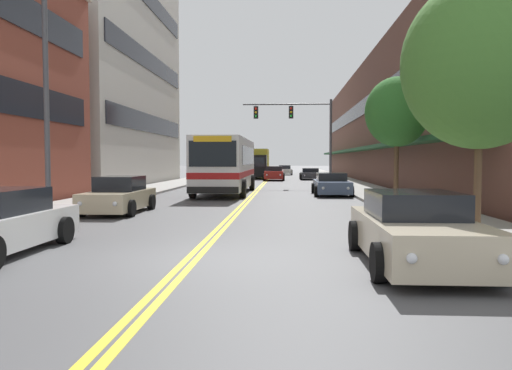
{
  "coord_description": "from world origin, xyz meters",
  "views": [
    {
      "loc": [
        1.88,
        -9.9,
        1.99
      ],
      "look_at": [
        0.32,
        15.87,
        0.68
      ],
      "focal_mm": 35.0,
      "sensor_mm": 36.0,
      "label": 1
    }
  ],
  "objects_px": {
    "car_beige_parked_left_far": "(119,196)",
    "car_dark_grey_parked_right_mid": "(310,174)",
    "car_navy_parked_left_mid": "(210,177)",
    "fire_hydrant": "(399,201)",
    "traffic_signal_mast": "(300,124)",
    "car_champagne_parked_right_foreground": "(415,231)",
    "car_silver_moving_lead": "(285,170)",
    "city_bus": "(227,163)",
    "car_slate_blue_parked_right_far": "(331,185)",
    "box_truck": "(257,163)",
    "street_tree_right_mid": "(397,112)",
    "street_tree_right_near": "(480,64)",
    "car_red_moving_second": "(274,174)",
    "street_lamp_left_near": "(57,61)"
  },
  "relations": [
    {
      "from": "street_lamp_left_near",
      "to": "fire_hydrant",
      "type": "height_order",
      "value": "street_lamp_left_near"
    },
    {
      "from": "city_bus",
      "to": "car_red_moving_second",
      "type": "distance_m",
      "value": 19.04
    },
    {
      "from": "car_champagne_parked_right_foreground",
      "to": "box_truck",
      "type": "relative_size",
      "value": 0.61
    },
    {
      "from": "box_truck",
      "to": "street_tree_right_near",
      "type": "bearing_deg",
      "value": -79.48
    },
    {
      "from": "car_red_moving_second",
      "to": "box_truck",
      "type": "height_order",
      "value": "box_truck"
    },
    {
      "from": "car_champagne_parked_right_foreground",
      "to": "box_truck",
      "type": "distance_m",
      "value": 44.96
    },
    {
      "from": "car_slate_blue_parked_right_far",
      "to": "car_red_moving_second",
      "type": "relative_size",
      "value": 1.07
    },
    {
      "from": "car_champagne_parked_right_foreground",
      "to": "street_lamp_left_near",
      "type": "height_order",
      "value": "street_lamp_left_near"
    },
    {
      "from": "car_dark_grey_parked_right_mid",
      "to": "fire_hydrant",
      "type": "bearing_deg",
      "value": -87.13
    },
    {
      "from": "box_truck",
      "to": "traffic_signal_mast",
      "type": "height_order",
      "value": "traffic_signal_mast"
    },
    {
      "from": "car_beige_parked_left_far",
      "to": "street_tree_right_mid",
      "type": "bearing_deg",
      "value": 18.24
    },
    {
      "from": "car_red_moving_second",
      "to": "traffic_signal_mast",
      "type": "relative_size",
      "value": 0.67
    },
    {
      "from": "street_tree_right_near",
      "to": "fire_hydrant",
      "type": "relative_size",
      "value": 7.97
    },
    {
      "from": "car_silver_moving_lead",
      "to": "street_tree_right_mid",
      "type": "relative_size",
      "value": 0.81
    },
    {
      "from": "traffic_signal_mast",
      "to": "street_tree_right_mid",
      "type": "xyz_separation_m",
      "value": [
        3.72,
        -15.68,
        -0.61
      ]
    },
    {
      "from": "city_bus",
      "to": "car_silver_moving_lead",
      "type": "xyz_separation_m",
      "value": [
        3.35,
        36.62,
        -1.21
      ]
    },
    {
      "from": "car_navy_parked_left_mid",
      "to": "fire_hydrant",
      "type": "xyz_separation_m",
      "value": [
        10.28,
        -22.07,
        -0.06
      ]
    },
    {
      "from": "city_bus",
      "to": "street_tree_right_mid",
      "type": "relative_size",
      "value": 2.05
    },
    {
      "from": "car_champagne_parked_right_foreground",
      "to": "car_silver_moving_lead",
      "type": "height_order",
      "value": "car_champagne_parked_right_foreground"
    },
    {
      "from": "car_slate_blue_parked_right_far",
      "to": "traffic_signal_mast",
      "type": "distance_m",
      "value": 10.22
    },
    {
      "from": "city_bus",
      "to": "car_slate_blue_parked_right_far",
      "type": "distance_m",
      "value": 6.31
    },
    {
      "from": "street_tree_right_near",
      "to": "city_bus",
      "type": "bearing_deg",
      "value": 115.37
    },
    {
      "from": "traffic_signal_mast",
      "to": "street_lamp_left_near",
      "type": "xyz_separation_m",
      "value": [
        -7.87,
        -22.99,
        0.29
      ]
    },
    {
      "from": "street_tree_right_mid",
      "to": "car_silver_moving_lead",
      "type": "bearing_deg",
      "value": 96.4
    },
    {
      "from": "car_red_moving_second",
      "to": "car_slate_blue_parked_right_far",
      "type": "bearing_deg",
      "value": -79.41
    },
    {
      "from": "car_beige_parked_left_far",
      "to": "street_tree_right_mid",
      "type": "xyz_separation_m",
      "value": [
        11.02,
        3.63,
        3.42
      ]
    },
    {
      "from": "car_red_moving_second",
      "to": "street_tree_right_near",
      "type": "relative_size",
      "value": 0.73
    },
    {
      "from": "traffic_signal_mast",
      "to": "car_champagne_parked_right_foreground",
      "type": "bearing_deg",
      "value": -87.13
    },
    {
      "from": "car_slate_blue_parked_right_far",
      "to": "traffic_signal_mast",
      "type": "xyz_separation_m",
      "value": [
        -1.52,
        9.25,
        4.07
      ]
    },
    {
      "from": "car_dark_grey_parked_right_mid",
      "to": "street_tree_right_near",
      "type": "distance_m",
      "value": 38.6
    },
    {
      "from": "car_navy_parked_left_mid",
      "to": "car_silver_moving_lead",
      "type": "height_order",
      "value": "car_silver_moving_lead"
    },
    {
      "from": "car_dark_grey_parked_right_mid",
      "to": "street_tree_right_mid",
      "type": "xyz_separation_m",
      "value": [
        2.32,
        -28.69,
        3.5
      ]
    },
    {
      "from": "fire_hydrant",
      "to": "street_tree_right_mid",
      "type": "bearing_deg",
      "value": 79.37
    },
    {
      "from": "box_truck",
      "to": "traffic_signal_mast",
      "type": "bearing_deg",
      "value": -75.69
    },
    {
      "from": "street_lamp_left_near",
      "to": "fire_hydrant",
      "type": "xyz_separation_m",
      "value": [
        10.89,
        3.59,
        -4.42
      ]
    },
    {
      "from": "car_beige_parked_left_far",
      "to": "street_lamp_left_near",
      "type": "relative_size",
      "value": 0.53
    },
    {
      "from": "car_silver_moving_lead",
      "to": "street_lamp_left_near",
      "type": "xyz_separation_m",
      "value": [
        -6.64,
        -51.44,
        4.35
      ]
    },
    {
      "from": "city_bus",
      "to": "street_tree_right_mid",
      "type": "bearing_deg",
      "value": -42.1
    },
    {
      "from": "car_slate_blue_parked_right_far",
      "to": "car_champagne_parked_right_foreground",
      "type": "bearing_deg",
      "value": -90.35
    },
    {
      "from": "city_bus",
      "to": "car_dark_grey_parked_right_mid",
      "type": "xyz_separation_m",
      "value": [
        5.97,
        21.19,
        -1.26
      ]
    },
    {
      "from": "car_dark_grey_parked_right_mid",
      "to": "box_truck",
      "type": "xyz_separation_m",
      "value": [
        -5.61,
        3.53,
        1.06
      ]
    },
    {
      "from": "city_bus",
      "to": "car_beige_parked_left_far",
      "type": "height_order",
      "value": "city_bus"
    },
    {
      "from": "car_champagne_parked_right_foreground",
      "to": "fire_hydrant",
      "type": "distance_m",
      "value": 8.8
    },
    {
      "from": "street_lamp_left_near",
      "to": "fire_hydrant",
      "type": "bearing_deg",
      "value": 18.26
    },
    {
      "from": "box_truck",
      "to": "street_tree_right_mid",
      "type": "bearing_deg",
      "value": -76.16
    },
    {
      "from": "city_bus",
      "to": "street_lamp_left_near",
      "type": "distance_m",
      "value": 15.49
    },
    {
      "from": "car_red_moving_second",
      "to": "car_beige_parked_left_far",
      "type": "bearing_deg",
      "value": -99.65
    },
    {
      "from": "car_champagne_parked_right_foreground",
      "to": "street_tree_right_mid",
      "type": "distance_m",
      "value": 13.04
    },
    {
      "from": "fire_hydrant",
      "to": "car_red_moving_second",
      "type": "bearing_deg",
      "value": 99.86
    },
    {
      "from": "car_beige_parked_left_far",
      "to": "car_dark_grey_parked_right_mid",
      "type": "xyz_separation_m",
      "value": [
        8.7,
        32.32,
        -0.08
      ]
    }
  ]
}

